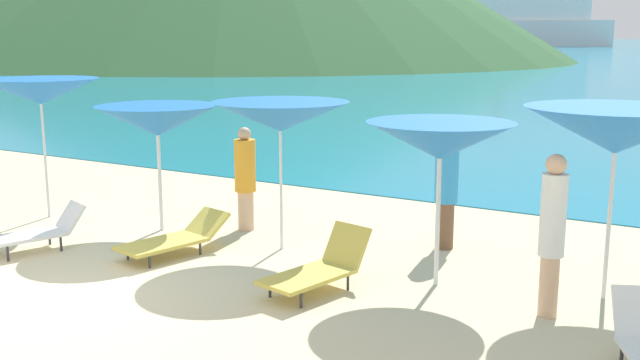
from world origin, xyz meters
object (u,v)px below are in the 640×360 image
at_px(umbrella_4, 280,117).
at_px(lounge_chair_0, 175,238).
at_px(beachgoer_2, 245,176).
at_px(lounge_chair_4, 320,267).
at_px(umbrella_5, 440,141).
at_px(beachgoer_3, 446,184).
at_px(umbrella_3, 157,121).
at_px(umbrella_2, 40,92).
at_px(beachgoer_1, 552,229).
at_px(lounge_chair_1, 39,231).
at_px(umbrella_6, 616,131).
at_px(cruise_ship, 523,15).

relative_size(umbrella_4, lounge_chair_0, 1.25).
height_order(umbrella_4, beachgoer_2, umbrella_4).
distance_m(lounge_chair_4, beachgoer_2, 3.17).
relative_size(umbrella_4, umbrella_5, 1.05).
xyz_separation_m(lounge_chair_4, beachgoer_3, (0.66, 2.52, 0.67)).
xyz_separation_m(umbrella_3, beachgoer_3, (4.32, 1.36, -0.81)).
xyz_separation_m(umbrella_2, beachgoer_3, (6.61, 1.71, -1.21)).
bearing_deg(umbrella_4, umbrella_5, -7.42).
relative_size(umbrella_5, beachgoer_1, 1.12).
xyz_separation_m(umbrella_4, lounge_chair_4, (1.40, -1.26, -1.67)).
height_order(umbrella_5, beachgoer_2, umbrella_5).
xyz_separation_m(umbrella_4, lounge_chair_0, (-1.16, -1.02, -1.71)).
height_order(lounge_chair_1, beachgoer_3, beachgoer_3).
bearing_deg(beachgoer_1, lounge_chair_0, 88.61).
height_order(umbrella_2, beachgoer_1, umbrella_2).
height_order(lounge_chair_4, beachgoer_1, beachgoer_1).
bearing_deg(beachgoer_1, lounge_chair_4, 97.02).
relative_size(umbrella_6, beachgoer_2, 1.37).
xyz_separation_m(umbrella_5, lounge_chair_0, (-3.72, -0.69, -1.59)).
height_order(umbrella_4, cruise_ship, cruise_ship).
bearing_deg(lounge_chair_4, umbrella_3, 174.82).
bearing_deg(umbrella_6, umbrella_2, -175.79).
height_order(umbrella_5, lounge_chair_4, umbrella_5).
bearing_deg(umbrella_5, lounge_chair_1, -164.31).
bearing_deg(umbrella_5, beachgoer_2, 165.56).
height_order(umbrella_3, lounge_chair_1, umbrella_3).
relative_size(beachgoer_2, cruise_ship, 0.04).
distance_m(umbrella_3, umbrella_4, 2.27).
height_order(umbrella_4, beachgoer_1, umbrella_4).
bearing_deg(umbrella_3, umbrella_5, -2.78).
bearing_deg(umbrella_3, beachgoer_3, 17.50).
xyz_separation_m(umbrella_2, beachgoer_1, (8.59, -0.25, -1.16)).
xyz_separation_m(lounge_chair_1, lounge_chair_4, (4.39, 0.64, -0.00)).
bearing_deg(lounge_chair_1, umbrella_3, 87.40).
bearing_deg(umbrella_4, cruise_ship, 104.61).
xyz_separation_m(lounge_chair_4, beachgoer_1, (2.65, 0.57, 0.71)).
distance_m(umbrella_6, beachgoer_1, 1.44).
bearing_deg(umbrella_4, umbrella_3, -177.48).
height_order(umbrella_3, umbrella_6, umbrella_6).
bearing_deg(lounge_chair_1, umbrella_6, 35.29).
distance_m(umbrella_3, umbrella_5, 4.84).
height_order(umbrella_6, lounge_chair_0, umbrella_6).
bearing_deg(umbrella_4, lounge_chair_0, -138.50).
distance_m(beachgoer_2, cruise_ship, 185.80).
bearing_deg(beachgoer_2, beachgoer_3, 165.93).
bearing_deg(cruise_ship, umbrella_2, -89.57).
xyz_separation_m(umbrella_3, beachgoer_1, (6.31, -0.59, -0.77)).
relative_size(lounge_chair_1, beachgoer_2, 0.88).
xyz_separation_m(lounge_chair_1, cruise_ship, (-44.06, 182.39, 7.49)).
xyz_separation_m(beachgoer_1, beachgoer_2, (-5.14, 1.30, -0.13)).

